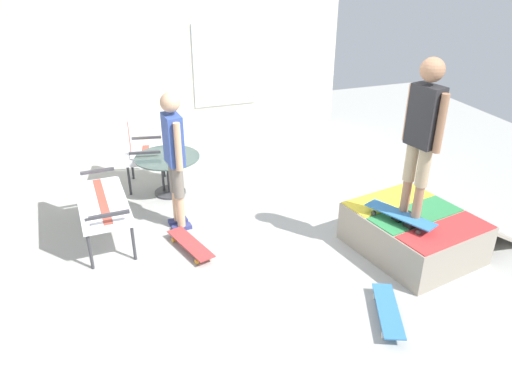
# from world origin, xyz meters

# --- Properties ---
(ground_plane) EXTENTS (12.00, 12.00, 0.10)m
(ground_plane) POSITION_xyz_m (0.00, 0.00, -0.05)
(ground_plane) COLOR #A8A8A3
(house_facade) EXTENTS (0.23, 6.00, 2.69)m
(house_facade) POSITION_xyz_m (3.80, 0.49, 1.34)
(house_facade) COLOR silver
(house_facade) RESTS_ON ground_plane
(skate_ramp) EXTENTS (1.62, 2.00, 0.49)m
(skate_ramp) POSITION_xyz_m (-0.52, -1.45, 0.24)
(skate_ramp) COLOR gray
(skate_ramp) RESTS_ON ground_plane
(patio_bench) EXTENTS (1.28, 0.61, 1.02)m
(patio_bench) POSITION_xyz_m (0.91, 2.03, 0.62)
(patio_bench) COLOR #38383D
(patio_bench) RESTS_ON ground_plane
(patio_chair_near_house) EXTENTS (0.71, 0.65, 1.02)m
(patio_chair_near_house) POSITION_xyz_m (2.25, 1.35, 0.61)
(patio_chair_near_house) COLOR #38383D
(patio_chair_near_house) RESTS_ON ground_plane
(patio_table) EXTENTS (0.90, 0.90, 0.57)m
(patio_table) POSITION_xyz_m (1.87, 0.98, 0.40)
(patio_table) COLOR #38383D
(patio_table) RESTS_ON ground_plane
(person_watching) EXTENTS (0.48, 0.26, 1.74)m
(person_watching) POSITION_xyz_m (0.91, 1.03, 1.02)
(person_watching) COLOR navy
(person_watching) RESTS_ON ground_plane
(person_skater) EXTENTS (0.47, 0.29, 1.79)m
(person_skater) POSITION_xyz_m (-0.64, -1.24, 1.55)
(person_skater) COLOR black
(person_skater) RESTS_ON skate_ramp
(skateboard_by_bench) EXTENTS (0.82, 0.42, 0.10)m
(skateboard_by_bench) POSITION_xyz_m (0.32, 1.02, 0.08)
(skateboard_by_bench) COLOR #B23838
(skateboard_by_bench) RESTS_ON ground_plane
(skateboard_spare) EXTENTS (0.81, 0.50, 0.10)m
(skateboard_spare) POSITION_xyz_m (-1.45, -0.52, 0.08)
(skateboard_spare) COLOR #3372B2
(skateboard_spare) RESTS_ON ground_plane
(skateboard_on_ramp) EXTENTS (0.81, 0.51, 0.10)m
(skateboard_on_ramp) POSITION_xyz_m (-0.62, -1.13, 0.57)
(skateboard_on_ramp) COLOR #3372B2
(skateboard_on_ramp) RESTS_ON skate_ramp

